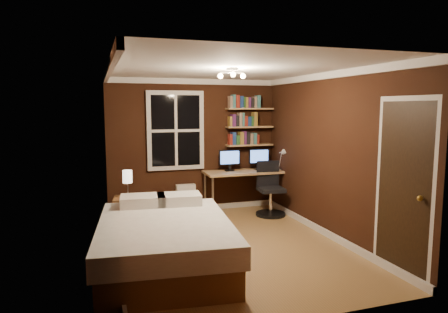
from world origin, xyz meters
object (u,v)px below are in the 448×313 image
object	(u,v)px
nightstand	(129,215)
radiator	(186,199)
desk_lamp	(282,159)
bedside_lamp	(128,184)
monitor_right	(259,159)
desk	(247,174)
office_chair	(270,195)
monitor_left	(230,160)
bed	(165,242)

from	to	relation	value
nightstand	radiator	bearing A→B (deg)	45.23
desk_lamp	nightstand	bearing A→B (deg)	-171.19
bedside_lamp	monitor_right	size ratio (longest dim) A/B	1.05
desk	radiator	bearing A→B (deg)	168.96
nightstand	office_chair	xyz separation A→B (m)	(2.57, 0.23, 0.10)
monitor_right	monitor_left	bearing A→B (deg)	180.00
radiator	monitor_left	size ratio (longest dim) A/B	1.31
bedside_lamp	office_chair	xyz separation A→B (m)	(2.57, 0.23, -0.40)
office_chair	nightstand	bearing A→B (deg)	-168.40
monitor_left	monitor_right	bearing A→B (deg)	0.00
bedside_lamp	desk	xyz separation A→B (m)	(2.27, 0.63, -0.06)
monitor_right	bedside_lamp	bearing A→B (deg)	-164.37
bed	desk	size ratio (longest dim) A/B	1.43
nightstand	desk	bearing A→B (deg)	23.43
monitor_right	office_chair	distance (m)	0.77
desk_lamp	office_chair	world-z (taller)	desk_lamp
radiator	desk_lamp	size ratio (longest dim) A/B	1.23
radiator	office_chair	distance (m)	1.58
bed	bedside_lamp	bearing A→B (deg)	107.36
bed	bedside_lamp	distance (m)	1.68
radiator	monitor_right	size ratio (longest dim) A/B	1.31
nightstand	desk	size ratio (longest dim) A/B	0.34
monitor_left	monitor_right	xyz separation A→B (m)	(0.60, 0.00, 0.00)
bed	bedside_lamp	world-z (taller)	bedside_lamp
desk_lamp	bedside_lamp	bearing A→B (deg)	-171.19
nightstand	bedside_lamp	size ratio (longest dim) A/B	1.29
desk	monitor_right	xyz separation A→B (m)	(0.28, 0.08, 0.26)
nightstand	bedside_lamp	bearing A→B (deg)	0.00
monitor_left	monitor_right	size ratio (longest dim) A/B	1.00
radiator	office_chair	xyz separation A→B (m)	(1.45, -0.63, 0.10)
radiator	desk_lamp	world-z (taller)	desk_lamp
bedside_lamp	nightstand	bearing A→B (deg)	0.00
radiator	bed	bearing A→B (deg)	-108.28
monitor_right	bed	bearing A→B (deg)	-134.16
bed	nightstand	distance (m)	1.62
nightstand	desk	world-z (taller)	desk
office_chair	desk	bearing A→B (deg)	133.10
bedside_lamp	office_chair	world-z (taller)	bedside_lamp
bed	desk_lamp	distance (m)	3.37
monitor_right	office_chair	world-z (taller)	monitor_right
desk	office_chair	xyz separation A→B (m)	(0.30, -0.40, -0.34)
desk_lamp	office_chair	size ratio (longest dim) A/B	0.44
monitor_left	office_chair	world-z (taller)	monitor_left
nightstand	radiator	world-z (taller)	nightstand
monitor_left	desk	bearing A→B (deg)	-14.09
radiator	monitor_right	bearing A→B (deg)	-5.70
bed	monitor_left	world-z (taller)	monitor_left
bed	office_chair	bearing A→B (deg)	44.94
bed	office_chair	distance (m)	2.89
bed	monitor_right	bearing A→B (deg)	51.96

